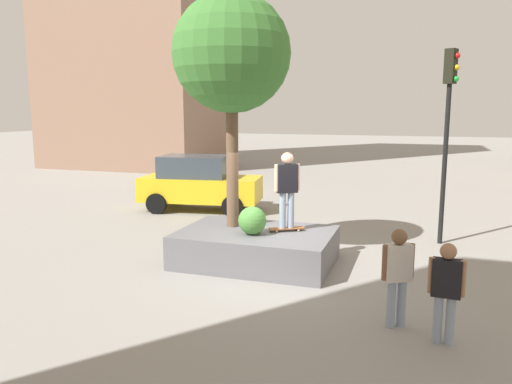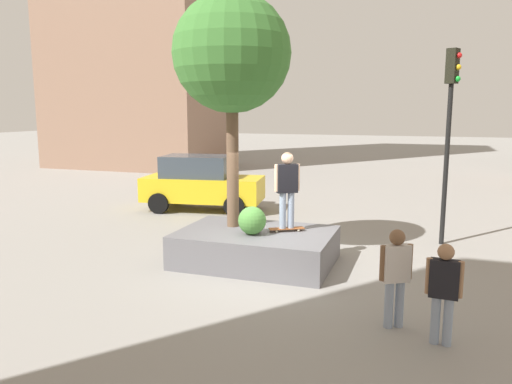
# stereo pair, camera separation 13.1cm
# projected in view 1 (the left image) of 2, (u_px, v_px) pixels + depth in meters

# --- Properties ---
(ground_plane) EXTENTS (120.00, 120.00, 0.00)m
(ground_plane) POSITION_uv_depth(u_px,v_px,m) (275.00, 268.00, 10.96)
(ground_plane) COLOR gray
(planter_ledge) EXTENTS (3.45, 2.36, 0.75)m
(planter_ledge) POSITION_uv_depth(u_px,v_px,m) (256.00, 247.00, 11.23)
(planter_ledge) COLOR slate
(planter_ledge) RESTS_ON ground
(plaza_tree) EXTENTS (2.67, 2.67, 5.30)m
(plaza_tree) POSITION_uv_depth(u_px,v_px,m) (231.00, 54.00, 11.02)
(plaza_tree) COLOR brown
(plaza_tree) RESTS_ON planter_ledge
(boxwood_shrub) EXTENTS (0.62, 0.62, 0.62)m
(boxwood_shrub) POSITION_uv_depth(u_px,v_px,m) (252.00, 221.00, 10.84)
(boxwood_shrub) COLOR #4C8C3D
(boxwood_shrub) RESTS_ON planter_ledge
(skateboard) EXTENTS (0.80, 0.59, 0.07)m
(skateboard) POSITION_uv_depth(u_px,v_px,m) (287.00, 229.00, 11.17)
(skateboard) COLOR brown
(skateboard) RESTS_ON planter_ledge
(skateboarder) EXTENTS (0.51, 0.41, 1.72)m
(skateboarder) POSITION_uv_depth(u_px,v_px,m) (287.00, 185.00, 11.00)
(skateboarder) COLOR #8C9EB7
(skateboarder) RESTS_ON skateboard
(taxi_cab) EXTENTS (4.31, 2.39, 1.91)m
(taxi_cab) POSITION_uv_depth(u_px,v_px,m) (199.00, 183.00, 17.14)
(taxi_cab) COLOR gold
(taxi_cab) RESTS_ON ground
(traffic_light_corner) EXTENTS (0.37, 0.36, 4.96)m
(traffic_light_corner) POSITION_uv_depth(u_px,v_px,m) (448.00, 114.00, 12.41)
(traffic_light_corner) COLOR black
(traffic_light_corner) RESTS_ON ground
(bystander_watching) EXTENTS (0.49, 0.37, 1.62)m
(bystander_watching) POSITION_uv_depth(u_px,v_px,m) (398.00, 271.00, 7.84)
(bystander_watching) COLOR #8C9EB7
(bystander_watching) RESTS_ON ground
(passerby_with_bag) EXTENTS (0.52, 0.24, 1.55)m
(passerby_with_bag) POSITION_uv_depth(u_px,v_px,m) (446.00, 286.00, 7.26)
(passerby_with_bag) COLOR #8C9EB7
(passerby_with_bag) RESTS_ON ground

